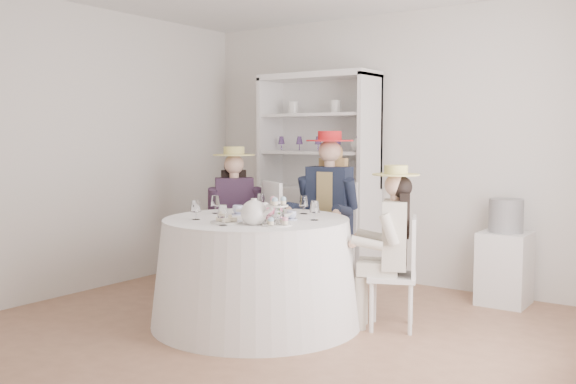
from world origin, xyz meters
The scene contains 21 objects.
ground centered at (0.00, 0.00, 0.00)m, with size 4.50×4.50×0.00m, color #885E44.
wall_back centered at (0.00, 2.00, 1.35)m, with size 4.50×4.50×0.00m, color silver.
wall_front centered at (0.00, -2.00, 1.35)m, with size 4.50×4.50×0.00m, color silver.
wall_left centered at (-2.25, 0.00, 1.35)m, with size 4.50×4.50×0.00m, color silver.
tea_table centered at (-0.25, 0.02, 0.42)m, with size 1.66×1.66×0.84m.
hutch centered at (-0.76, 1.75, 0.75)m, with size 1.28×0.53×2.12m.
side_table centered at (1.18, 1.73, 0.32)m, with size 0.41×0.41×0.64m, color silver.
hatbox centered at (1.18, 1.73, 0.79)m, with size 0.29×0.29×0.29m, color black.
guest_left centered at (-1.05, 0.71, 0.78)m, with size 0.58×0.59×1.38m.
guest_mid centered at (-0.24, 1.08, 0.86)m, with size 0.57×0.59×1.52m.
guest_right centered at (0.69, 0.50, 0.71)m, with size 0.53×0.48×1.26m.
spare_chair centered at (-0.56, 0.84, 0.57)m, with size 0.60×0.60×1.07m.
teacup_a centered at (-0.51, 0.11, 0.87)m, with size 0.09×0.09×0.07m, color white.
teacup_b centered at (-0.34, 0.31, 0.87)m, with size 0.07×0.07×0.07m, color white.
teacup_c centered at (0.03, 0.10, 0.87)m, with size 0.08×0.08×0.06m, color white.
flower_bowl centered at (-0.03, 0.00, 0.86)m, with size 0.21×0.21×0.05m, color white.
flower_arrangement centered at (-0.06, -0.07, 0.92)m, with size 0.18×0.18×0.07m.
table_teapot centered at (-0.04, -0.27, 0.92)m, with size 0.27×0.19×0.20m.
sandwich_plate centered at (-0.26, -0.31, 0.85)m, with size 0.24×0.24×0.05m.
cupcake_stand centered at (0.13, -0.22, 0.91)m, with size 0.22×0.22×0.20m.
stemware_set centered at (-0.25, 0.02, 0.91)m, with size 0.99×0.99×0.15m.
Camera 1 is at (2.82, -3.91, 1.48)m, focal length 40.00 mm.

